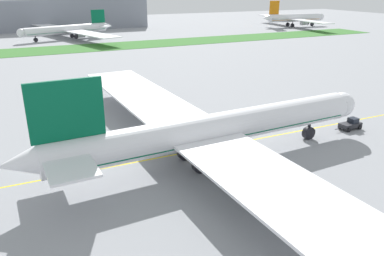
% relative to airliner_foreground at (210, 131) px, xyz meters
% --- Properties ---
extents(ground_plane, '(600.00, 600.00, 0.00)m').
position_rel_airliner_foreground_xyz_m(ground_plane, '(3.77, 2.29, -5.27)').
color(ground_plane, gray).
rests_on(ground_plane, ground).
extents(apron_taxi_line, '(280.00, 0.36, 0.01)m').
position_rel_airliner_foreground_xyz_m(apron_taxi_line, '(3.77, 4.74, -5.27)').
color(apron_taxi_line, yellow).
rests_on(apron_taxi_line, ground).
extents(grass_median_strip, '(320.00, 24.00, 0.10)m').
position_rel_airliner_foreground_xyz_m(grass_median_strip, '(3.77, 125.56, -5.22)').
color(grass_median_strip, '#38722D').
rests_on(grass_median_strip, ground).
extents(airliner_foreground, '(60.33, 98.60, 15.53)m').
position_rel_airliner_foreground_xyz_m(airliner_foreground, '(0.00, 0.00, 0.00)').
color(airliner_foreground, white).
rests_on(airliner_foreground, ground).
extents(pushback_tug, '(6.19, 2.63, 2.16)m').
position_rel_airliner_foreground_xyz_m(pushback_tug, '(31.62, 1.48, -4.29)').
color(pushback_tug, '#26262B').
rests_on(pushback_tug, ground).
extents(ground_crew_wingwalker_port, '(0.55, 0.43, 1.72)m').
position_rel_airliner_foreground_xyz_m(ground_crew_wingwalker_port, '(4.52, 7.02, -4.23)').
color(ground_crew_wingwalker_port, black).
rests_on(ground_crew_wingwalker_port, ground).
extents(parked_airliner_far_right, '(49.24, 81.54, 13.77)m').
position_rel_airliner_foreground_xyz_m(parked_airliner_far_right, '(1.82, 160.25, -0.60)').
color(parked_airliner_far_right, white).
rests_on(parked_airliner_far_right, ground).
extents(parked_airliner_far_outer, '(46.94, 73.80, 16.59)m').
position_rel_airliner_foreground_xyz_m(parked_airliner_far_outer, '(145.05, 159.67, 0.35)').
color(parked_airliner_far_outer, white).
rests_on(parked_airliner_far_outer, ground).
extents(terminal_building, '(93.01, 20.00, 18.00)m').
position_rel_airliner_foreground_xyz_m(terminal_building, '(10.64, 208.51, 3.73)').
color(terminal_building, gray).
rests_on(terminal_building, ground).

